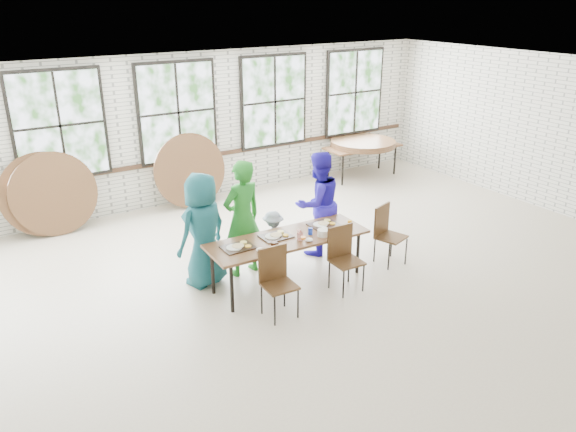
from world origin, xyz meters
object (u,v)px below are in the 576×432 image
(chair_near_left, at_px, (276,276))
(storage_table, at_px, (363,148))
(dining_table, at_px, (288,241))
(chair_near_right, at_px, (343,253))

(chair_near_left, height_order, storage_table, chair_near_left)
(dining_table, relative_size, chair_near_right, 2.56)
(chair_near_right, relative_size, storage_table, 0.52)
(dining_table, distance_m, storage_table, 5.51)
(chair_near_right, xyz_separation_m, storage_table, (3.66, 4.03, 0.13))
(dining_table, bearing_deg, chair_near_left, -130.69)
(storage_table, bearing_deg, chair_near_left, -138.07)
(dining_table, height_order, chair_near_right, chair_near_right)
(chair_near_left, bearing_deg, storage_table, 43.05)
(storage_table, bearing_deg, chair_near_right, -130.69)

